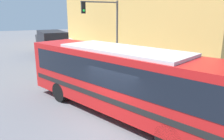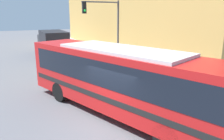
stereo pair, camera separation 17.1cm
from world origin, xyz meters
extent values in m
plane|color=slate|center=(0.00, 0.00, 0.00)|extent=(120.00, 120.00, 0.00)
cube|color=#B7B2A8|center=(6.15, 20.00, 0.06)|extent=(3.31, 70.00, 0.13)
cube|color=tan|center=(10.81, 17.83, 5.95)|extent=(6.00, 33.67, 11.91)
cube|color=red|center=(1.07, 0.93, 1.76)|extent=(6.25, 11.44, 2.63)
cube|color=black|center=(1.07, 0.93, 2.24)|extent=(5.97, 10.61, 1.11)
cube|color=black|center=(1.07, 0.93, 1.19)|extent=(6.13, 11.03, 0.24)
cube|color=silver|center=(1.07, 0.93, 3.13)|extent=(4.27, 6.61, 0.16)
cylinder|color=black|center=(0.83, 4.59, 0.53)|extent=(0.64, 1.09, 1.06)
cylinder|color=black|center=(-1.17, 3.84, 0.53)|extent=(0.64, 1.09, 1.06)
cylinder|color=black|center=(3.16, -1.60, 0.53)|extent=(0.64, 1.09, 1.06)
cylinder|color=black|center=(1.16, -2.36, 0.53)|extent=(0.64, 1.09, 1.06)
cube|color=black|center=(1.21, 17.28, 1.63)|extent=(2.45, 5.04, 2.36)
cube|color=#262628|center=(1.21, 20.78, 1.28)|extent=(2.33, 1.96, 1.66)
cylinder|color=black|center=(0.14, 20.43, 0.45)|extent=(0.25, 0.90, 0.90)
cylinder|color=black|center=(0.14, 16.34, 0.45)|extent=(0.25, 0.90, 0.90)
cylinder|color=red|center=(5.10, 4.98, 0.40)|extent=(0.25, 0.25, 0.53)
sphere|color=red|center=(5.10, 4.98, 0.74)|extent=(0.23, 0.23, 0.23)
cylinder|color=red|center=(5.10, 4.85, 0.42)|extent=(0.11, 0.15, 0.11)
cylinder|color=#47474C|center=(5.25, 9.36, 2.94)|extent=(0.16, 0.16, 5.61)
cylinder|color=#47474C|center=(3.65, 9.36, 5.59)|extent=(3.20, 0.11, 0.11)
cube|color=black|center=(2.25, 9.36, 5.14)|extent=(0.30, 0.24, 0.90)
sphere|color=#19D83F|center=(2.25, 9.22, 4.92)|extent=(0.18, 0.18, 0.18)
cylinder|color=#47474C|center=(5.10, 8.38, 0.73)|extent=(0.06, 0.06, 1.20)
cylinder|color=#4C4C51|center=(5.10, 8.38, 1.44)|extent=(0.14, 0.14, 0.22)
cylinder|color=#23283D|center=(6.98, 10.50, 0.54)|extent=(0.28, 0.28, 0.82)
cylinder|color=#338C4C|center=(6.98, 10.50, 1.30)|extent=(0.34, 0.34, 0.69)
sphere|color=tan|center=(6.98, 10.50, 1.75)|extent=(0.22, 0.22, 0.22)
camera|label=1|loc=(-3.61, -7.50, 4.70)|focal=35.00mm
camera|label=2|loc=(-3.45, -7.57, 4.70)|focal=35.00mm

